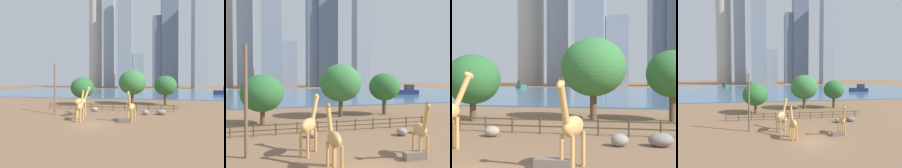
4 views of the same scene
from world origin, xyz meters
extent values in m
plane|color=brown|center=(0.00, 80.00, 0.00)|extent=(400.00, 400.00, 0.00)
cube|color=#476B8C|center=(0.00, 77.00, 0.10)|extent=(180.00, 86.00, 0.20)
cylinder|color=tan|center=(-3.36, 5.92, 0.99)|extent=(0.32, 0.32, 1.98)
cylinder|color=tan|center=(-2.84, 5.59, 0.99)|extent=(0.32, 0.32, 1.98)
cylinder|color=tan|center=(-2.82, 6.20, 3.55)|extent=(0.98, 1.26, 2.13)
ellipsoid|color=tan|center=(-2.57, 6.60, 4.53)|extent=(0.75, 0.90, 0.72)
cone|color=brown|center=(-2.64, 6.65, 4.87)|extent=(0.14, 0.14, 0.21)
cone|color=brown|center=(-2.49, 6.55, 4.87)|extent=(0.14, 0.14, 0.21)
cylinder|color=tan|center=(5.09, 1.69, 0.88)|extent=(0.25, 0.25, 1.76)
cylinder|color=tan|center=(4.56, 1.82, 0.88)|extent=(0.25, 0.25, 1.76)
cylinder|color=tan|center=(5.40, 3.02, 0.88)|extent=(0.25, 0.25, 1.76)
cylinder|color=tan|center=(4.87, 3.14, 0.88)|extent=(0.25, 0.25, 1.76)
ellipsoid|color=tan|center=(4.98, 2.42, 2.07)|extent=(1.21, 2.07, 1.02)
cylinder|color=tan|center=(4.74, 1.39, 3.19)|extent=(0.52, 0.99, 1.94)
ellipsoid|color=tan|center=(4.66, 1.08, 4.11)|extent=(0.47, 0.78, 0.59)
cone|color=brown|center=(4.74, 1.06, 4.41)|extent=(0.11, 0.11, 0.19)
cone|color=brown|center=(4.59, 1.10, 4.41)|extent=(0.11, 0.11, 0.19)
ellipsoid|color=gray|center=(-2.51, 10.08, 0.40)|extent=(1.18, 1.06, 0.79)
ellipsoid|color=gray|center=(6.97, 8.32, 0.41)|extent=(1.13, 1.09, 0.81)
ellipsoid|color=gray|center=(9.55, 8.70, 0.45)|extent=(1.60, 1.19, 0.90)
cube|color=#72665B|center=(4.14, 1.82, 0.30)|extent=(1.80, 0.60, 0.60)
cylinder|color=#4C3826|center=(-6.16, 12.00, 0.65)|extent=(0.14, 0.14, 1.30)
cylinder|color=#4C3826|center=(-3.88, 12.00, 0.65)|extent=(0.14, 0.14, 1.30)
cylinder|color=#4C3826|center=(-1.60, 12.00, 0.65)|extent=(0.14, 0.14, 1.30)
cylinder|color=#4C3826|center=(0.68, 12.00, 0.65)|extent=(0.14, 0.14, 1.30)
cylinder|color=#4C3826|center=(2.96, 12.00, 0.65)|extent=(0.14, 0.14, 1.30)
cylinder|color=#4C3826|center=(5.24, 12.00, 0.65)|extent=(0.14, 0.14, 1.30)
cylinder|color=#4C3826|center=(7.52, 12.00, 0.65)|extent=(0.14, 0.14, 1.30)
cylinder|color=#4C3826|center=(9.80, 12.00, 0.65)|extent=(0.14, 0.14, 1.30)
cube|color=#4C3826|center=(0.00, 12.00, 1.10)|extent=(26.10, 0.08, 0.10)
cube|color=#4C3826|center=(0.00, 12.00, 0.59)|extent=(26.10, 0.08, 0.10)
cylinder|color=brown|center=(3.76, 21.45, 1.39)|extent=(0.70, 0.70, 2.78)
ellipsoid|color=#387A3D|center=(3.76, 21.45, 5.47)|extent=(6.72, 6.72, 6.05)
cylinder|color=brown|center=(-7.98, 18.02, 1.00)|extent=(0.62, 0.62, 1.99)
ellipsoid|color=#2D6B33|center=(-7.98, 18.02, 4.21)|extent=(5.54, 5.54, 4.99)
cylinder|color=brown|center=(11.65, 21.73, 1.33)|extent=(0.68, 0.68, 2.65)
ellipsoid|color=#2D6B33|center=(11.65, 21.73, 4.75)|extent=(5.25, 5.25, 4.72)
cube|color=#337259|center=(-34.11, 110.36, 0.84)|extent=(5.65, 6.55, 1.28)
cube|color=#333338|center=(-34.59, 111.00, 2.25)|extent=(2.61, 2.77, 1.54)
cube|color=slate|center=(18.64, 160.23, 35.37)|extent=(8.12, 13.87, 70.73)
cube|color=gray|center=(0.64, 145.16, 15.92)|extent=(9.96, 11.61, 31.84)
camera|label=1|loc=(6.80, -21.86, 5.53)|focal=28.00mm
camera|label=2|loc=(-5.69, -12.48, 6.08)|focal=35.00mm
camera|label=3|loc=(7.84, -13.78, 4.46)|focal=55.00mm
camera|label=4|loc=(-5.89, -20.86, 8.42)|focal=28.00mm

